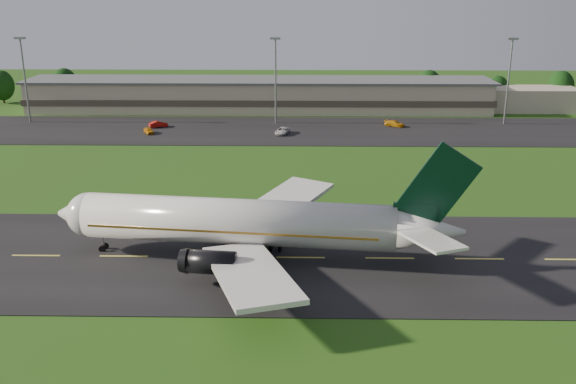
{
  "coord_description": "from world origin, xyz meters",
  "views": [
    {
      "loc": [
        10.76,
        -72.78,
        32.42
      ],
      "look_at": [
        9.28,
        8.0,
        6.0
      ],
      "focal_mm": 40.0,
      "sensor_mm": 36.0,
      "label": 1
    }
  ],
  "objects_px": {
    "service_vehicle_c": "(282,131)",
    "terminal": "(283,96)",
    "service_vehicle_a": "(149,131)",
    "airliner": "(245,223)",
    "service_vehicle_d": "(395,124)",
    "light_mast_east": "(509,71)",
    "service_vehicle_b": "(158,124)",
    "light_mast_west": "(24,70)",
    "light_mast_centre": "(276,70)"
  },
  "relations": [
    {
      "from": "light_mast_east",
      "to": "service_vehicle_c",
      "type": "xyz_separation_m",
      "value": [
        -53.08,
        -12.06,
        -11.9
      ]
    },
    {
      "from": "airliner",
      "to": "terminal",
      "type": "relative_size",
      "value": 0.35
    },
    {
      "from": "terminal",
      "to": "airliner",
      "type": "bearing_deg",
      "value": -91.31
    },
    {
      "from": "service_vehicle_c",
      "to": "terminal",
      "type": "bearing_deg",
      "value": 104.87
    },
    {
      "from": "light_mast_west",
      "to": "light_mast_centre",
      "type": "relative_size",
      "value": 1.0
    },
    {
      "from": "terminal",
      "to": "light_mast_west",
      "type": "height_order",
      "value": "light_mast_west"
    },
    {
      "from": "light_mast_west",
      "to": "service_vehicle_a",
      "type": "bearing_deg",
      "value": -20.73
    },
    {
      "from": "service_vehicle_d",
      "to": "light_mast_east",
      "type": "bearing_deg",
      "value": -52.58
    },
    {
      "from": "terminal",
      "to": "service_vehicle_b",
      "type": "distance_m",
      "value": 36.19
    },
    {
      "from": "light_mast_west",
      "to": "service_vehicle_c",
      "type": "bearing_deg",
      "value": -11.02
    },
    {
      "from": "light_mast_centre",
      "to": "terminal",
      "type": "bearing_deg",
      "value": 85.05
    },
    {
      "from": "airliner",
      "to": "light_mast_east",
      "type": "height_order",
      "value": "light_mast_east"
    },
    {
      "from": "service_vehicle_d",
      "to": "light_mast_centre",
      "type": "bearing_deg",
      "value": 112.42
    },
    {
      "from": "airliner",
      "to": "light_mast_west",
      "type": "height_order",
      "value": "light_mast_west"
    },
    {
      "from": "light_mast_west",
      "to": "service_vehicle_d",
      "type": "xyz_separation_m",
      "value": [
        88.22,
        -3.62,
        -11.94
      ]
    },
    {
      "from": "service_vehicle_b",
      "to": "airliner",
      "type": "bearing_deg",
      "value": 171.95
    },
    {
      "from": "airliner",
      "to": "service_vehicle_a",
      "type": "distance_m",
      "value": 73.48
    },
    {
      "from": "service_vehicle_a",
      "to": "service_vehicle_c",
      "type": "bearing_deg",
      "value": -29.15
    },
    {
      "from": "terminal",
      "to": "service_vehicle_a",
      "type": "relative_size",
      "value": 36.92
    },
    {
      "from": "service_vehicle_a",
      "to": "terminal",
      "type": "bearing_deg",
      "value": 14.52
    },
    {
      "from": "service_vehicle_b",
      "to": "service_vehicle_a",
      "type": "bearing_deg",
      "value": 145.24
    },
    {
      "from": "airliner",
      "to": "service_vehicle_a",
      "type": "height_order",
      "value": "airliner"
    },
    {
      "from": "light_mast_west",
      "to": "service_vehicle_c",
      "type": "height_order",
      "value": "light_mast_west"
    },
    {
      "from": "light_mast_centre",
      "to": "service_vehicle_a",
      "type": "distance_m",
      "value": 32.92
    },
    {
      "from": "service_vehicle_c",
      "to": "light_mast_east",
      "type": "bearing_deg",
      "value": 26.62
    },
    {
      "from": "light_mast_west",
      "to": "service_vehicle_b",
      "type": "height_order",
      "value": "light_mast_west"
    },
    {
      "from": "airliner",
      "to": "service_vehicle_b",
      "type": "xyz_separation_m",
      "value": [
        -26.6,
        74.6,
        -3.84
      ]
    },
    {
      "from": "terminal",
      "to": "light_mast_east",
      "type": "relative_size",
      "value": 7.13
    },
    {
      "from": "service_vehicle_c",
      "to": "service_vehicle_d",
      "type": "bearing_deg",
      "value": 31.61
    },
    {
      "from": "service_vehicle_d",
      "to": "airliner",
      "type": "bearing_deg",
      "value": -171.06
    },
    {
      "from": "terminal",
      "to": "service_vehicle_b",
      "type": "height_order",
      "value": "terminal"
    },
    {
      "from": "service_vehicle_b",
      "to": "service_vehicle_d",
      "type": "distance_m",
      "value": 55.65
    },
    {
      "from": "airliner",
      "to": "service_vehicle_a",
      "type": "relative_size",
      "value": 13.04
    },
    {
      "from": "service_vehicle_d",
      "to": "service_vehicle_a",
      "type": "bearing_deg",
      "value": 128.2
    },
    {
      "from": "service_vehicle_c",
      "to": "airliner",
      "type": "bearing_deg",
      "value": -78.47
    },
    {
      "from": "light_mast_east",
      "to": "service_vehicle_c",
      "type": "distance_m",
      "value": 55.72
    },
    {
      "from": "light_mast_centre",
      "to": "light_mast_east",
      "type": "xyz_separation_m",
      "value": [
        55.0,
        0.0,
        0.0
      ]
    },
    {
      "from": "light_mast_centre",
      "to": "service_vehicle_c",
      "type": "distance_m",
      "value": 17.05
    },
    {
      "from": "service_vehicle_b",
      "to": "service_vehicle_c",
      "type": "distance_m",
      "value": 30.05
    },
    {
      "from": "airliner",
      "to": "terminal",
      "type": "xyz_separation_m",
      "value": [
        2.21,
        96.28,
        -0.67
      ]
    },
    {
      "from": "light_mast_west",
      "to": "service_vehicle_d",
      "type": "height_order",
      "value": "light_mast_west"
    },
    {
      "from": "light_mast_east",
      "to": "service_vehicle_b",
      "type": "height_order",
      "value": "light_mast_east"
    },
    {
      "from": "terminal",
      "to": "service_vehicle_c",
      "type": "xyz_separation_m",
      "value": [
        0.52,
        -28.24,
        -3.16
      ]
    },
    {
      "from": "light_mast_centre",
      "to": "light_mast_east",
      "type": "height_order",
      "value": "same"
    },
    {
      "from": "light_mast_east",
      "to": "service_vehicle_a",
      "type": "distance_m",
      "value": 84.93
    },
    {
      "from": "light_mast_east",
      "to": "service_vehicle_a",
      "type": "height_order",
      "value": "light_mast_east"
    },
    {
      "from": "light_mast_east",
      "to": "service_vehicle_c",
      "type": "height_order",
      "value": "light_mast_east"
    },
    {
      "from": "airliner",
      "to": "service_vehicle_c",
      "type": "distance_m",
      "value": 68.2
    },
    {
      "from": "service_vehicle_a",
      "to": "airliner",
      "type": "bearing_deg",
      "value": -97.16
    },
    {
      "from": "airliner",
      "to": "service_vehicle_c",
      "type": "xyz_separation_m",
      "value": [
        2.72,
        68.04,
        -3.83
      ]
    }
  ]
}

